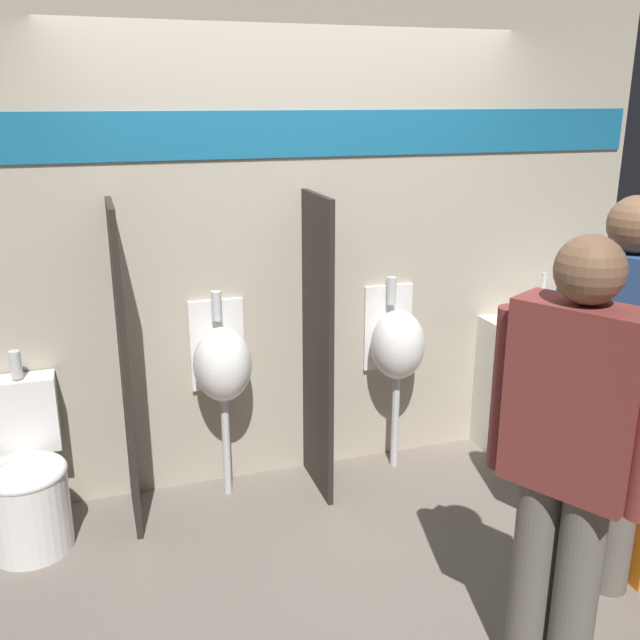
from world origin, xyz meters
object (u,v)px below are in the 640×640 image
at_px(toilet, 27,484).
at_px(person_with_lanyard, 616,383).
at_px(urinal_far, 397,345).
at_px(sink_basin, 553,309).
at_px(person_in_vest, 568,457).
at_px(urinal_near_counter, 222,364).
at_px(cell_phone, 537,329).

bearing_deg(toilet, person_with_lanyard, -24.33).
bearing_deg(urinal_far, toilet, -175.60).
height_order(toilet, person_with_lanyard, person_with_lanyard).
xyz_separation_m(sink_basin, person_with_lanyard, (-0.57, -1.22, 0.07)).
xyz_separation_m(urinal_far, toilet, (-2.04, -0.16, -0.46)).
relative_size(sink_basin, person_in_vest, 0.20).
height_order(urinal_far, person_in_vest, person_in_vest).
height_order(urinal_near_counter, urinal_far, same).
xyz_separation_m(toilet, person_with_lanyard, (2.48, -1.12, 0.66)).
bearing_deg(person_with_lanyard, cell_phone, -42.53).
relative_size(cell_phone, person_with_lanyard, 0.08).
distance_m(cell_phone, person_with_lanyard, 1.13).
relative_size(urinal_near_counter, urinal_far, 1.00).
distance_m(urinal_near_counter, person_with_lanyard, 1.95).
bearing_deg(sink_basin, urinal_near_counter, 178.34).
bearing_deg(cell_phone, person_with_lanyard, -108.16).
relative_size(sink_basin, toilet, 0.36).
bearing_deg(person_with_lanyard, toilet, 41.30).
bearing_deg(cell_phone, sink_basin, 36.05).
xyz_separation_m(sink_basin, urinal_far, (-1.01, 0.06, -0.14)).
distance_m(cell_phone, urinal_near_counter, 1.83).
xyz_separation_m(sink_basin, person_in_vest, (-1.14, -1.68, 0.05)).
height_order(urinal_far, toilet, urinal_far).
bearing_deg(urinal_far, sink_basin, -3.34).
bearing_deg(person_in_vest, cell_phone, -60.81).
height_order(sink_basin, person_with_lanyard, person_with_lanyard).
height_order(sink_basin, toilet, sink_basin).
bearing_deg(urinal_near_counter, person_with_lanyard, -41.20).
height_order(sink_basin, cell_phone, sink_basin).
relative_size(sink_basin, urinal_near_counter, 0.30).
relative_size(urinal_near_counter, toilet, 1.22).
bearing_deg(sink_basin, cell_phone, -143.95).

